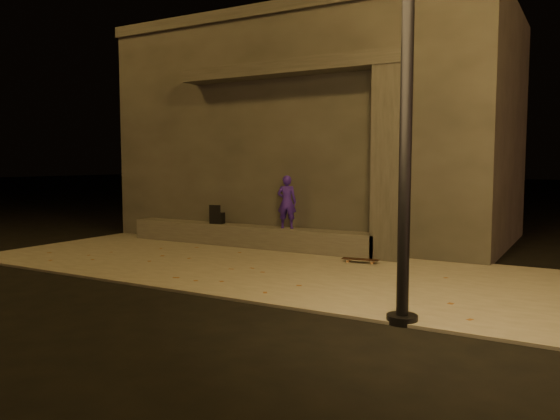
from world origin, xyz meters
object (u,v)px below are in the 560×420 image
Objects in this scene: backpack at (217,217)px; skateboard at (360,260)px; column at (389,164)px; skateboarder at (287,202)px.

skateboard is (3.70, -0.65, -0.54)m from backpack.
skateboarder is at bearing 180.00° from column.
column is 2.34m from skateboarder.
skateboarder is at bearing 153.17° from skateboard.
skateboard is (1.90, -0.65, -0.94)m from skateboarder.
column is 3.25× the size of skateboarder.
skateboarder is 2.22m from skateboard.
skateboarder reaches higher than skateboard.
skateboard is at bearing -114.62° from column.
backpack is 3.79m from skateboard.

